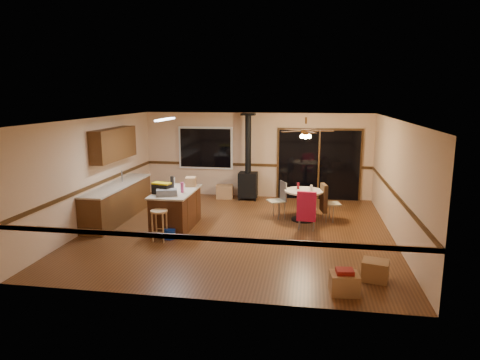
% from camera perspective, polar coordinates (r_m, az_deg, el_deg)
% --- Properties ---
extents(floor, '(7.00, 7.00, 0.00)m').
position_cam_1_polar(floor, '(10.13, -0.27, -6.72)').
color(floor, '#532F17').
rests_on(floor, ground).
extents(ceiling, '(7.00, 7.00, 0.00)m').
position_cam_1_polar(ceiling, '(9.65, -0.29, 8.13)').
color(ceiling, silver).
rests_on(ceiling, ground).
extents(wall_back, '(7.00, 0.00, 7.00)m').
position_cam_1_polar(wall_back, '(13.23, 2.22, 3.32)').
color(wall_back, tan).
rests_on(wall_back, ground).
extents(wall_front, '(7.00, 0.00, 7.00)m').
position_cam_1_polar(wall_front, '(6.47, -5.40, -5.21)').
color(wall_front, tan).
rests_on(wall_front, ground).
extents(wall_left, '(0.00, 7.00, 7.00)m').
position_cam_1_polar(wall_left, '(10.93, -18.69, 1.04)').
color(wall_left, tan).
rests_on(wall_left, ground).
extents(wall_right, '(0.00, 7.00, 7.00)m').
position_cam_1_polar(wall_right, '(9.86, 20.21, -0.12)').
color(wall_right, tan).
rests_on(wall_right, ground).
extents(chair_rail, '(7.00, 7.00, 0.08)m').
position_cam_1_polar(chair_rail, '(9.87, -0.28, -1.19)').
color(chair_rail, '#3D250F').
rests_on(chair_rail, ground).
extents(window, '(1.72, 0.10, 1.32)m').
position_cam_1_polar(window, '(13.44, -4.61, 4.28)').
color(window, black).
rests_on(window, ground).
extents(sliding_door, '(2.52, 0.10, 2.10)m').
position_cam_1_polar(sliding_door, '(13.12, 10.45, 1.97)').
color(sliding_door, black).
rests_on(sliding_door, ground).
extents(lower_cabinets, '(0.60, 3.00, 0.86)m').
position_cam_1_polar(lower_cabinets, '(11.41, -15.92, -2.85)').
color(lower_cabinets, '#4F2D14').
rests_on(lower_cabinets, ground).
extents(countertop, '(0.64, 3.04, 0.04)m').
position_cam_1_polar(countertop, '(11.31, -16.05, -0.64)').
color(countertop, '#BFAE94').
rests_on(countertop, lower_cabinets).
extents(upper_cabinets, '(0.35, 2.00, 0.80)m').
position_cam_1_polar(upper_cabinets, '(11.39, -16.47, 4.62)').
color(upper_cabinets, '#4F2D14').
rests_on(upper_cabinets, ground).
extents(kitchen_island, '(0.88, 1.68, 0.90)m').
position_cam_1_polar(kitchen_island, '(10.34, -8.52, -3.85)').
color(kitchen_island, '#3F200F').
rests_on(kitchen_island, ground).
extents(wood_stove, '(0.55, 0.50, 2.52)m').
position_cam_1_polar(wood_stove, '(12.90, 1.07, 0.56)').
color(wood_stove, black).
rests_on(wood_stove, ground).
extents(ceiling_fan, '(0.24, 0.24, 0.55)m').
position_cam_1_polar(ceiling_fan, '(10.63, 8.75, 6.20)').
color(ceiling_fan, brown).
rests_on(ceiling_fan, ceiling).
extents(fluorescent_strip, '(0.10, 1.20, 0.04)m').
position_cam_1_polar(fluorescent_strip, '(10.39, -9.95, 7.96)').
color(fluorescent_strip, white).
rests_on(fluorescent_strip, ceiling).
extents(toolbox_grey, '(0.52, 0.40, 0.14)m').
position_cam_1_polar(toolbox_grey, '(9.77, -9.75, -1.65)').
color(toolbox_grey, slate).
rests_on(toolbox_grey, kitchen_island).
extents(toolbox_black, '(0.45, 0.31, 0.23)m').
position_cam_1_polar(toolbox_black, '(9.96, -10.40, -1.18)').
color(toolbox_black, black).
rests_on(toolbox_black, kitchen_island).
extents(toolbox_yellow_lid, '(0.46, 0.31, 0.03)m').
position_cam_1_polar(toolbox_yellow_lid, '(9.93, -10.43, -0.44)').
color(toolbox_yellow_lid, gold).
rests_on(toolbox_yellow_lid, toolbox_black).
extents(box_on_island, '(0.29, 0.37, 0.22)m').
position_cam_1_polar(box_on_island, '(10.70, -6.59, -0.21)').
color(box_on_island, '#9D7045').
rests_on(box_on_island, kitchen_island).
extents(bottle_dark, '(0.10, 0.10, 0.31)m').
position_cam_1_polar(bottle_dark, '(10.44, -9.02, -0.34)').
color(bottle_dark, black).
rests_on(bottle_dark, kitchen_island).
extents(bottle_pink, '(0.10, 0.10, 0.24)m').
position_cam_1_polar(bottle_pink, '(10.02, -7.72, -0.99)').
color(bottle_pink, '#D84C8C').
rests_on(bottle_pink, kitchen_island).
extents(bottle_white, '(0.08, 0.08, 0.19)m').
position_cam_1_polar(bottle_white, '(10.90, -8.84, -0.16)').
color(bottle_white, white).
rests_on(bottle_white, kitchen_island).
extents(bar_stool, '(0.42, 0.42, 0.68)m').
position_cam_1_polar(bar_stool, '(9.52, -10.68, -5.96)').
color(bar_stool, tan).
rests_on(bar_stool, floor).
extents(blue_bucket, '(0.31, 0.31, 0.23)m').
position_cam_1_polar(blue_bucket, '(9.68, -9.37, -7.03)').
color(blue_bucket, '#0C32B3').
rests_on(blue_bucket, floor).
extents(dining_table, '(0.97, 0.97, 0.78)m').
position_cam_1_polar(dining_table, '(10.90, 8.49, -2.62)').
color(dining_table, black).
rests_on(dining_table, ground).
extents(glass_red, '(0.07, 0.07, 0.17)m').
position_cam_1_polar(glass_red, '(10.93, 7.76, -0.78)').
color(glass_red, '#590C14').
rests_on(glass_red, dining_table).
extents(glass_cream, '(0.09, 0.09, 0.15)m').
position_cam_1_polar(glass_cream, '(10.78, 9.49, -1.05)').
color(glass_cream, beige).
rests_on(glass_cream, dining_table).
extents(chair_left, '(0.54, 0.54, 0.51)m').
position_cam_1_polar(chair_left, '(11.05, 5.37, -2.06)').
color(chair_left, tan).
rests_on(chair_left, ground).
extents(chair_near, '(0.47, 0.51, 0.70)m').
position_cam_1_polar(chair_near, '(10.03, 8.87, -3.49)').
color(chair_near, tan).
rests_on(chair_near, ground).
extents(chair_right, '(0.53, 0.50, 0.70)m').
position_cam_1_polar(chair_right, '(10.91, 11.24, -2.37)').
color(chair_right, tan).
rests_on(chair_right, ground).
extents(box_under_window, '(0.55, 0.46, 0.40)m').
position_cam_1_polar(box_under_window, '(13.18, -2.06, -1.56)').
color(box_under_window, '#9D7045').
rests_on(box_under_window, floor).
extents(box_corner_a, '(0.48, 0.42, 0.34)m').
position_cam_1_polar(box_corner_a, '(7.23, 13.72, -13.26)').
color(box_corner_a, '#9D7045').
rests_on(box_corner_a, floor).
extents(box_corner_b, '(0.51, 0.46, 0.35)m').
position_cam_1_polar(box_corner_b, '(7.84, 17.58, -11.42)').
color(box_corner_b, '#9D7045').
rests_on(box_corner_b, floor).
extents(box_small_red, '(0.29, 0.25, 0.07)m').
position_cam_1_polar(box_small_red, '(7.15, 13.80, -11.76)').
color(box_small_red, maroon).
rests_on(box_small_red, box_corner_a).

